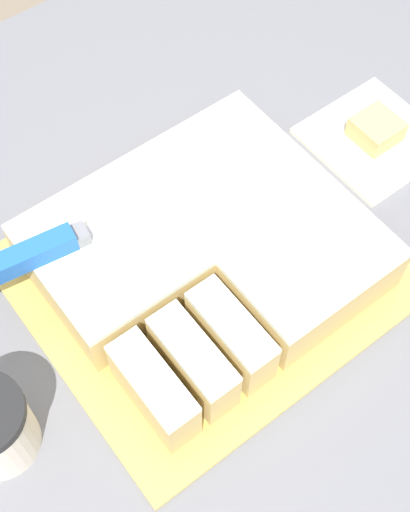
% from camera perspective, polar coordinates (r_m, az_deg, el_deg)
% --- Properties ---
extents(countertop, '(1.40, 1.10, 0.91)m').
position_cam_1_polar(countertop, '(1.18, -0.39, -15.63)').
color(countertop, slate).
rests_on(countertop, ground_plane).
extents(cake_board, '(0.38, 0.34, 0.01)m').
position_cam_1_polar(cake_board, '(0.78, 0.00, -1.40)').
color(cake_board, gold).
rests_on(cake_board, countertop).
extents(cake, '(0.31, 0.28, 0.07)m').
position_cam_1_polar(cake, '(0.75, 0.10, 0.46)').
color(cake, tan).
rests_on(cake, cake_board).
extents(knife, '(0.33, 0.07, 0.02)m').
position_cam_1_polar(knife, '(0.72, -12.50, 0.60)').
color(knife, silver).
rests_on(knife, cake).
extents(paper_napkin, '(0.15, 0.15, 0.01)m').
position_cam_1_polar(paper_napkin, '(0.92, 13.32, 9.12)').
color(paper_napkin, white).
rests_on(paper_napkin, countertop).
extents(brownie, '(0.05, 0.05, 0.03)m').
position_cam_1_polar(brownie, '(0.91, 13.53, 9.82)').
color(brownie, tan).
rests_on(brownie, paper_napkin).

